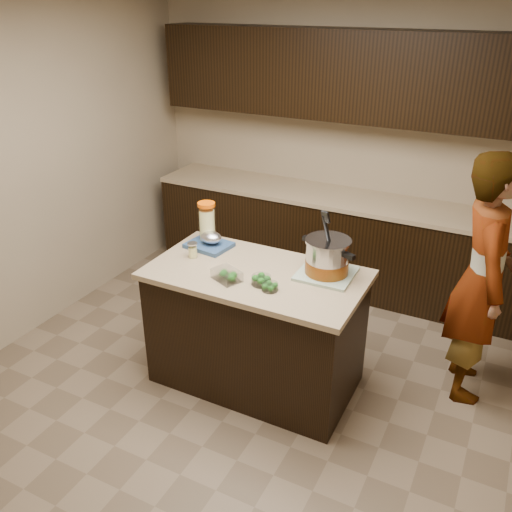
# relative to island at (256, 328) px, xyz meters

# --- Properties ---
(ground_plane) EXTENTS (4.00, 4.00, 0.00)m
(ground_plane) POSITION_rel_island_xyz_m (0.00, 0.00, -0.45)
(ground_plane) COLOR brown
(ground_plane) RESTS_ON ground
(room_shell) EXTENTS (4.04, 4.04, 2.72)m
(room_shell) POSITION_rel_island_xyz_m (0.00, 0.00, 1.26)
(room_shell) COLOR tan
(room_shell) RESTS_ON ground
(back_cabinets) EXTENTS (3.60, 0.63, 2.33)m
(back_cabinets) POSITION_rel_island_xyz_m (0.00, 1.74, 0.49)
(back_cabinets) COLOR black
(back_cabinets) RESTS_ON ground
(island) EXTENTS (1.46, 0.81, 0.90)m
(island) POSITION_rel_island_xyz_m (0.00, 0.00, 0.00)
(island) COLOR black
(island) RESTS_ON ground
(dish_towel) EXTENTS (0.37, 0.37, 0.02)m
(dish_towel) POSITION_rel_island_xyz_m (0.43, 0.18, 0.46)
(dish_towel) COLOR #578260
(dish_towel) RESTS_ON island
(stock_pot) EXTENTS (0.41, 0.39, 0.43)m
(stock_pot) POSITION_rel_island_xyz_m (0.43, 0.18, 0.57)
(stock_pot) COLOR #B7B7BC
(stock_pot) RESTS_ON dish_towel
(lemonade_pitcher) EXTENTS (0.13, 0.13, 0.31)m
(lemonade_pitcher) POSITION_rel_island_xyz_m (-0.54, 0.26, 0.59)
(lemonade_pitcher) COLOR #ECE890
(lemonade_pitcher) RESTS_ON island
(mason_jar) EXTENTS (0.08, 0.08, 0.12)m
(mason_jar) POSITION_rel_island_xyz_m (-0.50, 0.00, 0.50)
(mason_jar) COLOR #ECE890
(mason_jar) RESTS_ON island
(broccoli_tub_left) EXTENTS (0.14, 0.14, 0.06)m
(broccoli_tub_left) POSITION_rel_island_xyz_m (0.11, -0.14, 0.48)
(broccoli_tub_left) COLOR silver
(broccoli_tub_left) RESTS_ON island
(broccoli_tub_right) EXTENTS (0.14, 0.14, 0.05)m
(broccoli_tub_right) POSITION_rel_island_xyz_m (0.19, -0.18, 0.47)
(broccoli_tub_right) COLOR silver
(broccoli_tub_right) RESTS_ON island
(broccoli_tub_rect) EXTENTS (0.22, 0.20, 0.07)m
(broccoli_tub_rect) POSITION_rel_island_xyz_m (-0.12, -0.18, 0.48)
(broccoli_tub_rect) COLOR silver
(broccoli_tub_rect) RESTS_ON island
(blue_tray) EXTENTS (0.34, 0.28, 0.12)m
(blue_tray) POSITION_rel_island_xyz_m (-0.48, 0.20, 0.49)
(blue_tray) COLOR navy
(blue_tray) RESTS_ON island
(person) EXTENTS (0.56, 0.72, 1.74)m
(person) POSITION_rel_island_xyz_m (1.37, 0.63, 0.42)
(person) COLOR gray
(person) RESTS_ON ground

